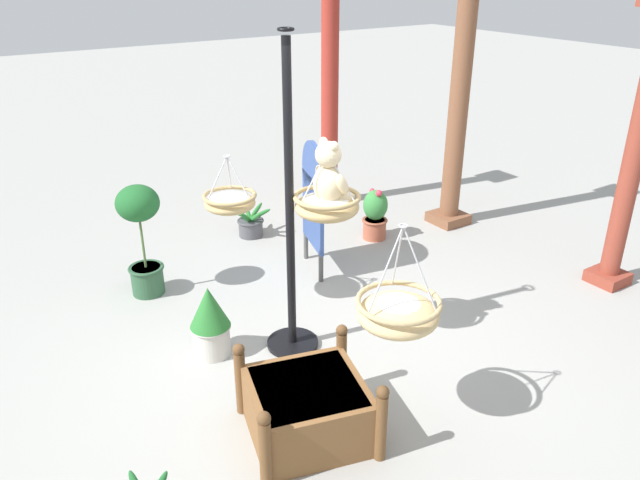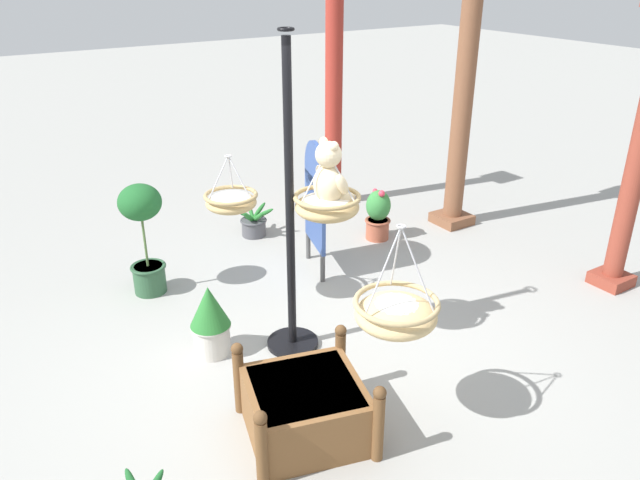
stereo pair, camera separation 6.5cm
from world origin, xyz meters
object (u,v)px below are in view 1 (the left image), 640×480
hanging_basket_with_teddy (327,205)px  greenhouse_pillar_left (634,158)px  potted_plant_fern_front (251,224)px  display_pole_central (291,259)px  greenhouse_pillar_far_back (330,100)px  potted_plant_bushy_green (375,214)px  hanging_basket_right_low (398,312)px  wooden_planter_box (307,407)px  display_sign_board (313,196)px  potted_plant_small_succulent (210,320)px  hanging_basket_left_high (230,201)px  potted_plant_flowering_red (141,232)px  greenhouse_pillar_right (458,109)px  teddy_bear (330,177)px

hanging_basket_with_teddy → greenhouse_pillar_left: greenhouse_pillar_left is taller
potted_plant_fern_front → display_pole_central: bearing=-19.2°
display_pole_central → greenhouse_pillar_far_back: bearing=140.4°
potted_plant_bushy_green → hanging_basket_right_low: bearing=-36.0°
hanging_basket_with_teddy → wooden_planter_box: (0.84, -0.73, -1.07)m
greenhouse_pillar_left → wooden_planter_box: 3.93m
potted_plant_bushy_green → display_sign_board: display_sign_board is taller
hanging_basket_right_low → greenhouse_pillar_left: 3.27m
potted_plant_fern_front → potted_plant_small_succulent: potted_plant_small_succulent is taller
greenhouse_pillar_far_back → potted_plant_small_succulent: size_ratio=4.59×
greenhouse_pillar_left → potted_plant_small_succulent: size_ratio=4.38×
greenhouse_pillar_left → potted_plant_bushy_green: greenhouse_pillar_left is taller
display_pole_central → greenhouse_pillar_left: greenhouse_pillar_left is taller
display_sign_board → potted_plant_fern_front: bearing=-172.9°
hanging_basket_left_high → potted_plant_flowering_red: (-0.76, -0.59, -0.43)m
greenhouse_pillar_right → potted_plant_small_succulent: (0.96, -3.67, -1.11)m
hanging_basket_left_high → potted_plant_fern_front: (-1.43, 0.91, -0.95)m
hanging_basket_left_high → greenhouse_pillar_right: greenhouse_pillar_right is taller
potted_plant_fern_front → potted_plant_flowering_red: bearing=-66.0°
hanging_basket_with_teddy → greenhouse_pillar_left: (0.67, 3.04, 0.04)m
greenhouse_pillar_left → wooden_planter_box: (0.17, -3.77, -1.11)m
potted_plant_small_succulent → potted_plant_flowering_red: bearing=-175.9°
wooden_planter_box → display_sign_board: 2.59m
teddy_bear → potted_plant_flowering_red: bearing=-150.0°
potted_plant_bushy_green → display_pole_central: bearing=-55.2°
teddy_bear → potted_plant_bushy_green: size_ratio=0.82×
display_pole_central → greenhouse_pillar_left: (0.82, 3.29, 0.50)m
greenhouse_pillar_left → display_sign_board: 3.09m
greenhouse_pillar_far_back → potted_plant_flowering_red: 3.18m
teddy_bear → greenhouse_pillar_right: 3.10m
teddy_bear → greenhouse_pillar_far_back: (-2.78, 1.91, -0.12)m
potted_plant_bushy_green → hanging_basket_left_high: bearing=-75.2°
hanging_basket_left_high → greenhouse_pillar_far_back: (-1.82, 2.31, 0.31)m
hanging_basket_with_teddy → wooden_planter_box: hanging_basket_with_teddy is taller
display_pole_central → teddy_bear: size_ratio=5.00×
greenhouse_pillar_left → hanging_basket_with_teddy: bearing=-102.5°
display_pole_central → hanging_basket_right_low: 1.25m
hanging_basket_with_teddy → potted_plant_flowering_red: bearing=-150.6°
greenhouse_pillar_right → display_sign_board: size_ratio=2.11×
greenhouse_pillar_far_back → potted_plant_flowering_red: greenhouse_pillar_far_back is taller
greenhouse_pillar_left → greenhouse_pillar_right: size_ratio=0.93×
teddy_bear → greenhouse_pillar_right: size_ratio=0.18×
teddy_bear → potted_plant_small_succulent: teddy_bear is taller
display_sign_board → potted_plant_bushy_green: bearing=104.7°
display_pole_central → teddy_bear: 0.76m
potted_plant_bushy_green → potted_plant_small_succulent: (1.10, -2.60, 0.02)m
potted_plant_fern_front → display_sign_board: size_ratio=0.34×
hanging_basket_with_teddy → display_sign_board: (-1.25, 0.67, -0.46)m
teddy_bear → hanging_basket_left_high: (-0.96, -0.40, -0.43)m
greenhouse_pillar_far_back → potted_plant_fern_front: bearing=-74.4°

